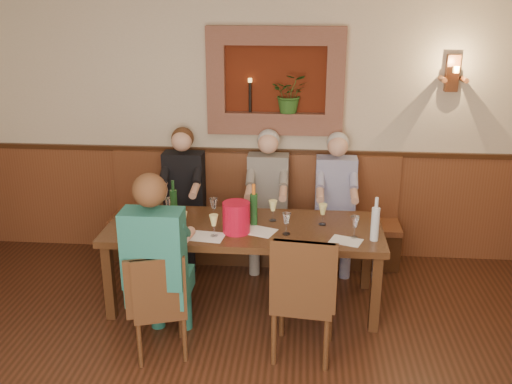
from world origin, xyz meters
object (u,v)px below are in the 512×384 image
person_bench_left (183,208)px  water_bottle (375,223)px  person_bench_mid (267,211)px  spittoon_bucket (236,217)px  bench (254,229)px  wine_bottle_green_a (254,208)px  chair_near_right (303,320)px  chair_near_left (161,324)px  dining_table (244,234)px  wine_bottle_green_b (174,204)px  person_chair_front (159,278)px  person_bench_right (335,213)px

person_bench_left → water_bottle: person_bench_left is taller
person_bench_mid → spittoon_bucket: bearing=-101.4°
person_bench_left → bench: bearing=8.3°
spittoon_bucket → person_bench_mid: bearing=78.6°
wine_bottle_green_a → water_bottle: 1.05m
chair_near_right → person_bench_left: bearing=134.5°
chair_near_left → bench: bearing=54.8°
dining_table → chair_near_right: bearing=-54.7°
chair_near_right → spittoon_bucket: bearing=139.8°
water_bottle → spittoon_bucket: bearing=176.6°
chair_near_right → wine_bottle_green_b: 1.58m
bench → chair_near_right: 1.78m
dining_table → wine_bottle_green_a: wine_bottle_green_a is taller
person_chair_front → chair_near_left: bearing=-84.8°
person_bench_right → wine_bottle_green_b: size_ratio=3.85×
person_bench_mid → wine_bottle_green_a: 0.86m
person_bench_left → person_chair_front: 1.62m
dining_table → person_bench_left: 1.11m
person_bench_left → wine_bottle_green_b: size_ratio=3.90×
person_bench_left → spittoon_bucket: 1.22m
person_bench_left → person_bench_right: 1.55m
person_bench_left → person_chair_front: size_ratio=0.95×
person_bench_mid → person_bench_right: size_ratio=1.01×
chair_near_left → water_bottle: water_bottle is taller
person_bench_right → person_bench_mid: bearing=-180.0°
dining_table → person_bench_mid: person_bench_mid is taller
person_bench_left → person_bench_mid: size_ratio=1.00×
person_bench_right → wine_bottle_green_a: 1.14m
person_bench_mid → wine_bottle_green_b: person_bench_mid is taller
bench → wine_bottle_green_b: (-0.65, -0.83, 0.57)m
dining_table → person_bench_mid: (0.15, 0.84, -0.10)m
spittoon_bucket → person_bench_right: bearing=47.9°
spittoon_bucket → water_bottle: bearing=-3.4°
wine_bottle_green_a → wine_bottle_green_b: size_ratio=1.03×
water_bottle → wine_bottle_green_b: bearing=169.5°
wine_bottle_green_b → dining_table: bearing=-10.3°
chair_near_right → person_bench_mid: (-0.38, 1.59, 0.28)m
person_bench_left → wine_bottle_green_a: 1.17m
person_bench_mid → wine_bottle_green_b: 1.12m
bench → person_chair_front: bearing=-108.3°
water_bottle → person_chair_front: bearing=-161.2°
chair_near_right → wine_bottle_green_a: 1.09m
chair_near_left → chair_near_right: (1.10, 0.08, 0.04)m
bench → person_chair_front: 1.83m
person_chair_front → wine_bottle_green_a: (0.65, 0.82, 0.28)m
person_chair_front → wine_bottle_green_a: person_chair_front is taller
person_bench_mid → water_bottle: (0.95, -1.05, 0.32)m
person_chair_front → wine_bottle_green_a: size_ratio=4.00×
bench → chair_near_left: size_ratio=3.39×
bench → wine_bottle_green_a: wine_bottle_green_a is taller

